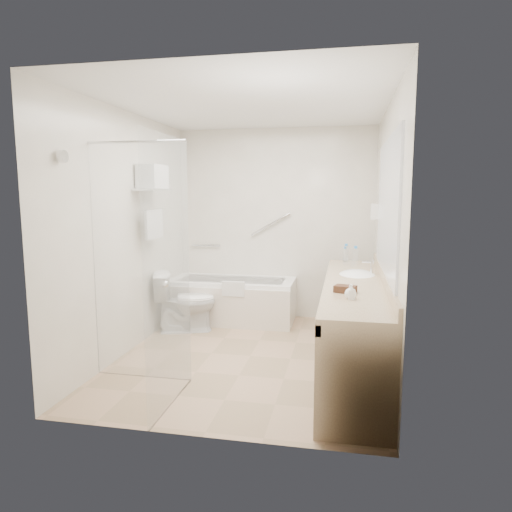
% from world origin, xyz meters
% --- Properties ---
extents(floor, '(3.20, 3.20, 0.00)m').
position_xyz_m(floor, '(0.00, 0.00, 0.00)').
color(floor, tan).
rests_on(floor, ground).
extents(ceiling, '(2.60, 3.20, 0.10)m').
position_xyz_m(ceiling, '(0.00, 0.00, 2.50)').
color(ceiling, silver).
rests_on(ceiling, wall_back).
extents(wall_back, '(2.60, 0.10, 2.50)m').
position_xyz_m(wall_back, '(0.00, 1.60, 1.25)').
color(wall_back, silver).
rests_on(wall_back, ground).
extents(wall_front, '(2.60, 0.10, 2.50)m').
position_xyz_m(wall_front, '(0.00, -1.60, 1.25)').
color(wall_front, silver).
rests_on(wall_front, ground).
extents(wall_left, '(0.10, 3.20, 2.50)m').
position_xyz_m(wall_left, '(-1.30, 0.00, 1.25)').
color(wall_left, silver).
rests_on(wall_left, ground).
extents(wall_right, '(0.10, 3.20, 2.50)m').
position_xyz_m(wall_right, '(1.30, 0.00, 1.25)').
color(wall_right, silver).
rests_on(wall_right, ground).
extents(bathtub, '(1.60, 0.73, 0.59)m').
position_xyz_m(bathtub, '(-0.50, 1.24, 0.28)').
color(bathtub, white).
rests_on(bathtub, floor).
extents(grab_bar_short, '(0.40, 0.03, 0.03)m').
position_xyz_m(grab_bar_short, '(-0.95, 1.56, 0.95)').
color(grab_bar_short, silver).
rests_on(grab_bar_short, wall_back).
extents(grab_bar_long, '(0.53, 0.03, 0.33)m').
position_xyz_m(grab_bar_long, '(-0.05, 1.56, 1.25)').
color(grab_bar_long, silver).
rests_on(grab_bar_long, wall_back).
extents(shower_enclosure, '(0.96, 0.91, 2.11)m').
position_xyz_m(shower_enclosure, '(-0.63, -0.93, 1.07)').
color(shower_enclosure, silver).
rests_on(shower_enclosure, floor).
extents(towel_shelf, '(0.24, 0.55, 0.81)m').
position_xyz_m(towel_shelf, '(-1.17, 0.35, 1.75)').
color(towel_shelf, silver).
rests_on(towel_shelf, wall_left).
extents(vanity_counter, '(0.55, 2.70, 0.95)m').
position_xyz_m(vanity_counter, '(1.02, -0.15, 0.64)').
color(vanity_counter, tan).
rests_on(vanity_counter, floor).
extents(sink, '(0.40, 0.52, 0.14)m').
position_xyz_m(sink, '(1.05, 0.25, 0.82)').
color(sink, white).
rests_on(sink, vanity_counter).
extents(faucet, '(0.03, 0.03, 0.14)m').
position_xyz_m(faucet, '(1.20, 0.25, 0.93)').
color(faucet, silver).
rests_on(faucet, vanity_counter).
extents(mirror, '(0.02, 2.00, 1.20)m').
position_xyz_m(mirror, '(1.29, -0.15, 1.55)').
color(mirror, silver).
rests_on(mirror, wall_right).
extents(hairdryer_unit, '(0.08, 0.10, 0.18)m').
position_xyz_m(hairdryer_unit, '(1.25, 1.05, 1.45)').
color(hairdryer_unit, silver).
rests_on(hairdryer_unit, wall_right).
extents(toilet, '(0.82, 0.62, 0.72)m').
position_xyz_m(toilet, '(-0.95, 0.70, 0.36)').
color(toilet, white).
rests_on(toilet, floor).
extents(amenity_basket, '(0.20, 0.16, 0.06)m').
position_xyz_m(amenity_basket, '(0.94, -0.64, 0.88)').
color(amenity_basket, '#442818').
rests_on(amenity_basket, vanity_counter).
extents(soap_bottle_a, '(0.07, 0.12, 0.05)m').
position_xyz_m(soap_bottle_a, '(0.99, -0.88, 0.88)').
color(soap_bottle_a, silver).
rests_on(soap_bottle_a, vanity_counter).
extents(soap_bottle_b, '(0.11, 0.13, 0.09)m').
position_xyz_m(soap_bottle_b, '(0.98, -0.86, 0.90)').
color(soap_bottle_b, silver).
rests_on(soap_bottle_b, vanity_counter).
extents(water_bottle_left, '(0.05, 0.05, 0.18)m').
position_xyz_m(water_bottle_left, '(0.93, 1.10, 0.93)').
color(water_bottle_left, silver).
rests_on(water_bottle_left, vanity_counter).
extents(water_bottle_mid, '(0.07, 0.07, 0.21)m').
position_xyz_m(water_bottle_mid, '(0.94, 1.10, 0.95)').
color(water_bottle_mid, silver).
rests_on(water_bottle_mid, vanity_counter).
extents(water_bottle_right, '(0.07, 0.07, 0.22)m').
position_xyz_m(water_bottle_right, '(1.05, 0.84, 0.95)').
color(water_bottle_right, silver).
rests_on(water_bottle_right, vanity_counter).
extents(drinking_glass_near, '(0.09, 0.09, 0.09)m').
position_xyz_m(drinking_glass_near, '(0.94, 0.84, 0.89)').
color(drinking_glass_near, silver).
rests_on(drinking_glass_near, vanity_counter).
extents(drinking_glass_far, '(0.08, 0.08, 0.08)m').
position_xyz_m(drinking_glass_far, '(1.01, 0.67, 0.89)').
color(drinking_glass_far, silver).
rests_on(drinking_glass_far, vanity_counter).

